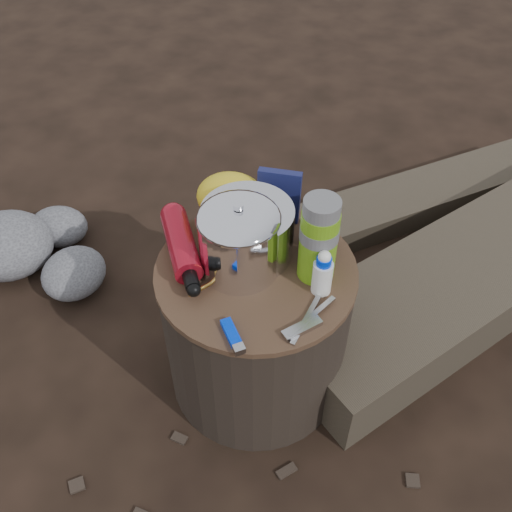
% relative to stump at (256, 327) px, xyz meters
% --- Properties ---
extents(ground, '(60.00, 60.00, 0.00)m').
position_rel_stump_xyz_m(ground, '(0.00, 0.00, -0.22)').
color(ground, black).
rests_on(ground, ground).
extents(stump, '(0.47, 0.47, 0.44)m').
position_rel_stump_xyz_m(stump, '(0.00, 0.00, 0.00)').
color(stump, black).
rests_on(stump, ground).
extents(log_small, '(1.04, 0.88, 0.10)m').
position_rel_stump_xyz_m(log_small, '(0.38, 0.81, -0.17)').
color(log_small, '#3D3429').
rests_on(log_small, ground).
extents(foil_windscreen, '(0.21, 0.21, 0.13)m').
position_rel_stump_xyz_m(foil_windscreen, '(-0.03, 0.05, 0.28)').
color(foil_windscreen, silver).
rests_on(foil_windscreen, stump).
extents(camping_pot, '(0.18, 0.18, 0.18)m').
position_rel_stump_xyz_m(camping_pot, '(-0.04, -0.00, 0.31)').
color(camping_pot, white).
rests_on(camping_pot, stump).
extents(fuel_bottle, '(0.19, 0.27, 0.07)m').
position_rel_stump_xyz_m(fuel_bottle, '(-0.18, 0.01, 0.25)').
color(fuel_bottle, '#A31121').
rests_on(fuel_bottle, stump).
extents(thermos, '(0.08, 0.08, 0.21)m').
position_rel_stump_xyz_m(thermos, '(0.14, 0.02, 0.32)').
color(thermos, '#69A718').
rests_on(thermos, stump).
extents(travel_mug, '(0.08, 0.08, 0.12)m').
position_rel_stump_xyz_m(travel_mug, '(0.13, 0.12, 0.28)').
color(travel_mug, black).
rests_on(travel_mug, stump).
extents(stuff_sack, '(0.17, 0.14, 0.12)m').
position_rel_stump_xyz_m(stuff_sack, '(-0.10, 0.17, 0.28)').
color(stuff_sack, yellow).
rests_on(stuff_sack, stump).
extents(food_pouch, '(0.11, 0.03, 0.14)m').
position_rel_stump_xyz_m(food_pouch, '(0.01, 0.19, 0.29)').
color(food_pouch, '#171B50').
rests_on(food_pouch, stump).
extents(lighter, '(0.07, 0.09, 0.02)m').
position_rel_stump_xyz_m(lighter, '(-0.01, -0.20, 0.23)').
color(lighter, '#0032F3').
rests_on(lighter, stump).
extents(multitool, '(0.08, 0.08, 0.01)m').
position_rel_stump_xyz_m(multitool, '(0.13, -0.15, 0.22)').
color(multitool, '#AFAFB4').
rests_on(multitool, stump).
extents(pot_grabber, '(0.09, 0.15, 0.01)m').
position_rel_stump_xyz_m(pot_grabber, '(0.14, -0.12, 0.22)').
color(pot_grabber, '#AFAFB4').
rests_on(pot_grabber, stump).
extents(squeeze_bottle, '(0.04, 0.04, 0.11)m').
position_rel_stump_xyz_m(squeeze_bottle, '(0.16, -0.03, 0.27)').
color(squeeze_bottle, white).
rests_on(squeeze_bottle, stump).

